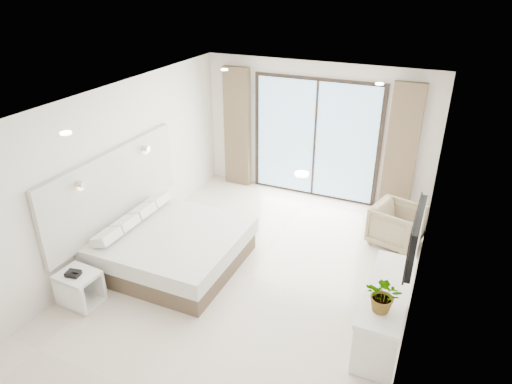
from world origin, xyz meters
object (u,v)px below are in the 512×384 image
at_px(console_desk, 386,302).
at_px(nightstand, 80,288).
at_px(armchair, 397,223).
at_px(bed, 172,247).

bearing_deg(console_desk, nightstand, -165.50).
xyz_separation_m(nightstand, armchair, (3.77, 3.36, 0.14)).
bearing_deg(armchair, bed, 138.18).
relative_size(nightstand, console_desk, 0.35).
bearing_deg(armchair, nightstand, 146.78).
distance_m(bed, nightstand, 1.47).
bearing_deg(nightstand, console_desk, 17.92).
distance_m(nightstand, armchair, 5.05).
distance_m(console_desk, armchair, 2.35).
distance_m(bed, armchair, 3.73).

